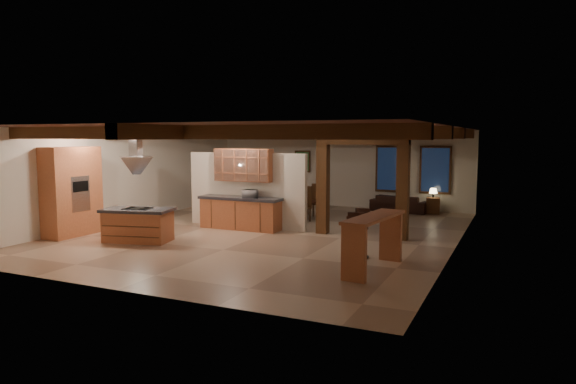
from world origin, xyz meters
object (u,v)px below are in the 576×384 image
bar_counter (374,233)px  dining_table (294,209)px  kitchen_island (138,225)px  sofa (400,203)px

bar_counter → dining_table: bearing=127.1°
kitchen_island → dining_table: (2.05, 5.23, -0.14)m
dining_table → sofa: size_ratio=0.81×
kitchen_island → sofa: 9.44m
sofa → dining_table: bearing=52.5°
dining_table → sofa: (2.93, 2.79, 0.01)m
bar_counter → kitchen_island: bearing=177.1°
dining_table → sofa: sofa is taller
sofa → bar_counter: bearing=107.6°
dining_table → bar_counter: bearing=-41.8°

